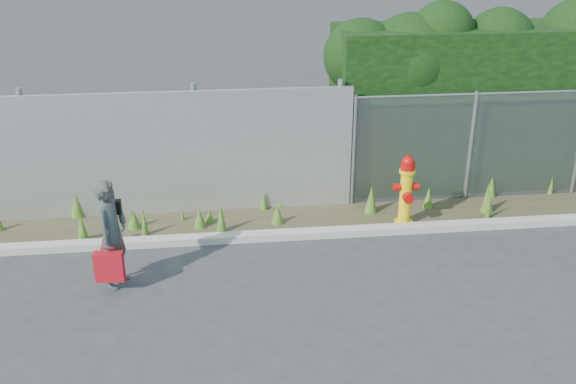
% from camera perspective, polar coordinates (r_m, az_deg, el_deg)
% --- Properties ---
extents(ground, '(80.00, 80.00, 0.00)m').
position_cam_1_polar(ground, '(9.04, 2.93, -9.30)').
color(ground, '#343437').
rests_on(ground, ground).
extents(curb, '(16.00, 0.22, 0.12)m').
position_cam_1_polar(curb, '(10.55, 1.38, -3.74)').
color(curb, '#ACA89B').
rests_on(curb, ground).
extents(weed_strip, '(16.00, 1.33, 0.54)m').
position_cam_1_polar(weed_strip, '(11.10, 0.08, -1.83)').
color(weed_strip, '#3F3824').
rests_on(weed_strip, ground).
extents(corrugated_fence, '(8.50, 0.21, 2.30)m').
position_cam_1_polar(corrugated_fence, '(11.32, -15.97, 3.04)').
color(corrugated_fence, '#B3B6BA').
rests_on(corrugated_fence, ground).
extents(chainlink_fence, '(6.50, 0.07, 2.05)m').
position_cam_1_polar(chainlink_fence, '(12.48, 20.40, 4.01)').
color(chainlink_fence, gray).
rests_on(chainlink_fence, ground).
extents(hedge, '(7.55, 1.76, 3.56)m').
position_cam_1_polar(hedge, '(13.17, 19.96, 9.28)').
color(hedge, black).
rests_on(hedge, ground).
extents(fire_hydrant, '(0.43, 0.38, 1.28)m').
position_cam_1_polar(fire_hydrant, '(10.91, 10.44, 0.06)').
color(fire_hydrant, yellow).
rests_on(fire_hydrant, ground).
extents(woman, '(0.56, 0.68, 1.61)m').
position_cam_1_polar(woman, '(9.27, -15.36, -3.56)').
color(woman, '#106A5F').
rests_on(woman, ground).
extents(red_tote_bag, '(0.39, 0.15, 0.52)m').
position_cam_1_polar(red_tote_bag, '(9.25, -15.60, -6.39)').
color(red_tote_bag, '#A00929').
extents(black_shoulder_bag, '(0.26, 0.11, 0.20)m').
position_cam_1_polar(black_shoulder_bag, '(9.22, -15.43, -1.30)').
color(black_shoulder_bag, black).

